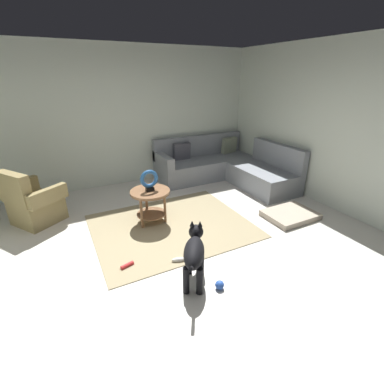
{
  "coord_description": "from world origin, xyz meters",
  "views": [
    {
      "loc": [
        -1.25,
        -2.7,
        2.14
      ],
      "look_at": [
        0.45,
        0.6,
        0.55
      ],
      "focal_mm": 25.61,
      "sensor_mm": 36.0,
      "label": 1
    }
  ],
  "objects_px": {
    "side_table": "(150,198)",
    "dog_toy_rope": "(127,265)",
    "sectional_couch": "(225,167)",
    "dog_bed_mat": "(290,215)",
    "torus_sculpture": "(149,180)",
    "armchair": "(33,204)",
    "dog_toy_bone": "(179,260)",
    "dog": "(194,252)",
    "dog_toy_ball": "(220,285)"
  },
  "relations": [
    {
      "from": "sectional_couch",
      "to": "torus_sculpture",
      "type": "bearing_deg",
      "value": -152.73
    },
    {
      "from": "sectional_couch",
      "to": "dog_bed_mat",
      "type": "relative_size",
      "value": 2.81
    },
    {
      "from": "dog_toy_ball",
      "to": "side_table",
      "type": "bearing_deg",
      "value": 95.27
    },
    {
      "from": "dog_bed_mat",
      "to": "sectional_couch",
      "type": "bearing_deg",
      "value": 89.84
    },
    {
      "from": "side_table",
      "to": "dog",
      "type": "xyz_separation_m",
      "value": [
        -0.02,
        -1.48,
        -0.04
      ]
    },
    {
      "from": "dog_bed_mat",
      "to": "dog",
      "type": "xyz_separation_m",
      "value": [
        -2.08,
        -0.6,
        0.33
      ]
    },
    {
      "from": "dog_toy_ball",
      "to": "dog_toy_rope",
      "type": "bearing_deg",
      "value": 134.29
    },
    {
      "from": "dog_bed_mat",
      "to": "torus_sculpture",
      "type": "bearing_deg",
      "value": 156.88
    },
    {
      "from": "sectional_couch",
      "to": "dog_toy_bone",
      "type": "height_order",
      "value": "sectional_couch"
    },
    {
      "from": "sectional_couch",
      "to": "dog",
      "type": "distance_m",
      "value": 3.29
    },
    {
      "from": "dog_bed_mat",
      "to": "dog_toy_rope",
      "type": "relative_size",
      "value": 4.92
    },
    {
      "from": "dog_toy_ball",
      "to": "dog_toy_bone",
      "type": "xyz_separation_m",
      "value": [
        -0.2,
        0.63,
        -0.02
      ]
    },
    {
      "from": "dog_toy_ball",
      "to": "sectional_couch",
      "type": "bearing_deg",
      "value": 55.71
    },
    {
      "from": "dog_toy_bone",
      "to": "side_table",
      "type": "bearing_deg",
      "value": 87.89
    },
    {
      "from": "sectional_couch",
      "to": "dog_toy_bone",
      "type": "bearing_deg",
      "value": -134.17
    },
    {
      "from": "torus_sculpture",
      "to": "dog_bed_mat",
      "type": "xyz_separation_m",
      "value": [
        2.06,
        -0.88,
        -0.67
      ]
    },
    {
      "from": "dog",
      "to": "dog_bed_mat",
      "type": "bearing_deg",
      "value": 48.22
    },
    {
      "from": "armchair",
      "to": "dog_toy_rope",
      "type": "height_order",
      "value": "armchair"
    },
    {
      "from": "torus_sculpture",
      "to": "armchair",
      "type": "bearing_deg",
      "value": 152.93
    },
    {
      "from": "torus_sculpture",
      "to": "dog_toy_rope",
      "type": "bearing_deg",
      "value": -124.96
    },
    {
      "from": "sectional_couch",
      "to": "dog_toy_ball",
      "type": "bearing_deg",
      "value": -124.29
    },
    {
      "from": "dog",
      "to": "dog_toy_ball",
      "type": "bearing_deg",
      "value": -21.76
    },
    {
      "from": "sectional_couch",
      "to": "torus_sculpture",
      "type": "distance_m",
      "value": 2.36
    },
    {
      "from": "side_table",
      "to": "dog_toy_rope",
      "type": "relative_size",
      "value": 3.69
    },
    {
      "from": "dog",
      "to": "dog_toy_bone",
      "type": "distance_m",
      "value": 0.51
    },
    {
      "from": "dog_toy_bone",
      "to": "dog_toy_rope",
      "type": "bearing_deg",
      "value": 162.31
    },
    {
      "from": "dog",
      "to": "dog_toy_ball",
      "type": "distance_m",
      "value": 0.45
    },
    {
      "from": "dog_bed_mat",
      "to": "armchair",
      "type": "bearing_deg",
      "value": 155.12
    },
    {
      "from": "sectional_couch",
      "to": "dog_toy_ball",
      "type": "relative_size",
      "value": 22.88
    },
    {
      "from": "sectional_couch",
      "to": "torus_sculpture",
      "type": "relative_size",
      "value": 6.9
    },
    {
      "from": "armchair",
      "to": "dog_toy_bone",
      "type": "distance_m",
      "value": 2.5
    },
    {
      "from": "dog_toy_ball",
      "to": "torus_sculpture",
      "type": "bearing_deg",
      "value": 95.27
    },
    {
      "from": "dog_bed_mat",
      "to": "dog_toy_rope",
      "type": "distance_m",
      "value": 2.7
    },
    {
      "from": "side_table",
      "to": "dog_toy_rope",
      "type": "height_order",
      "value": "side_table"
    },
    {
      "from": "torus_sculpture",
      "to": "dog_toy_ball",
      "type": "distance_m",
      "value": 1.86
    },
    {
      "from": "side_table",
      "to": "dog_toy_rope",
      "type": "distance_m",
      "value": 1.18
    },
    {
      "from": "armchair",
      "to": "dog_bed_mat",
      "type": "bearing_deg",
      "value": 30.52
    },
    {
      "from": "torus_sculpture",
      "to": "dog_toy_rope",
      "type": "height_order",
      "value": "torus_sculpture"
    },
    {
      "from": "dog_toy_ball",
      "to": "dog_toy_bone",
      "type": "distance_m",
      "value": 0.66
    },
    {
      "from": "side_table",
      "to": "dog_toy_rope",
      "type": "xyz_separation_m",
      "value": [
        -0.64,
        -0.91,
        -0.39
      ]
    },
    {
      "from": "armchair",
      "to": "dog",
      "type": "distance_m",
      "value": 2.8
    },
    {
      "from": "sectional_couch",
      "to": "side_table",
      "type": "xyz_separation_m",
      "value": [
        -2.06,
        -1.06,
        0.13
      ]
    },
    {
      "from": "dog_toy_ball",
      "to": "armchair",
      "type": "bearing_deg",
      "value": 124.73
    },
    {
      "from": "torus_sculpture",
      "to": "dog_toy_ball",
      "type": "height_order",
      "value": "torus_sculpture"
    },
    {
      "from": "sectional_couch",
      "to": "dog",
      "type": "xyz_separation_m",
      "value": [
        -2.08,
        -2.54,
        0.09
      ]
    },
    {
      "from": "armchair",
      "to": "dog_bed_mat",
      "type": "distance_m",
      "value": 4.05
    },
    {
      "from": "dog_toy_rope",
      "to": "side_table",
      "type": "bearing_deg",
      "value": 55.04
    },
    {
      "from": "sectional_couch",
      "to": "armchair",
      "type": "bearing_deg",
      "value": -176.24
    },
    {
      "from": "side_table",
      "to": "dog_bed_mat",
      "type": "height_order",
      "value": "side_table"
    },
    {
      "from": "dog_toy_ball",
      "to": "dog_toy_bone",
      "type": "bearing_deg",
      "value": 107.71
    }
  ]
}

